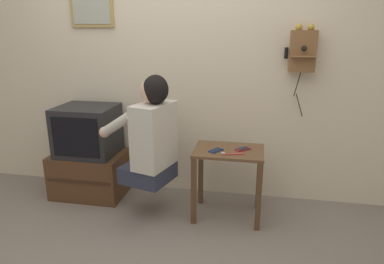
{
  "coord_description": "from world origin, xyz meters",
  "views": [
    {
      "loc": [
        0.72,
        -1.78,
        1.51
      ],
      "look_at": [
        0.23,
        0.77,
        0.74
      ],
      "focal_mm": 32.0,
      "sensor_mm": 36.0,
      "label": 1
    }
  ],
  "objects_px": {
    "toothbrush": "(231,154)",
    "cell_phone_spare": "(243,149)",
    "wall_phone_antique": "(303,50)",
    "person": "(151,134)",
    "framed_picture": "(91,4)",
    "cell_phone_held": "(216,150)",
    "television": "(88,130)"
  },
  "relations": [
    {
      "from": "toothbrush",
      "to": "cell_phone_spare",
      "type": "bearing_deg",
      "value": -46.89
    },
    {
      "from": "wall_phone_antique",
      "to": "toothbrush",
      "type": "xyz_separation_m",
      "value": [
        -0.52,
        -0.47,
        -0.76
      ]
    },
    {
      "from": "person",
      "to": "toothbrush",
      "type": "distance_m",
      "value": 0.65
    },
    {
      "from": "toothbrush",
      "to": "person",
      "type": "bearing_deg",
      "value": 74.22
    },
    {
      "from": "framed_picture",
      "to": "cell_phone_held",
      "type": "xyz_separation_m",
      "value": [
        1.19,
        -0.45,
        -1.14
      ]
    },
    {
      "from": "person",
      "to": "framed_picture",
      "type": "xyz_separation_m",
      "value": [
        -0.68,
        0.51,
        1.02
      ]
    },
    {
      "from": "wall_phone_antique",
      "to": "television",
      "type": "bearing_deg",
      "value": -173.97
    },
    {
      "from": "cell_phone_held",
      "to": "cell_phone_spare",
      "type": "bearing_deg",
      "value": 51.75
    },
    {
      "from": "person",
      "to": "cell_phone_held",
      "type": "xyz_separation_m",
      "value": [
        0.51,
        0.06,
        -0.12
      ]
    },
    {
      "from": "television",
      "to": "toothbrush",
      "type": "height_order",
      "value": "television"
    },
    {
      "from": "television",
      "to": "wall_phone_antique",
      "type": "xyz_separation_m",
      "value": [
        1.85,
        0.2,
        0.72
      ]
    },
    {
      "from": "cell_phone_held",
      "to": "toothbrush",
      "type": "xyz_separation_m",
      "value": [
        0.13,
        -0.06,
        0.0
      ]
    },
    {
      "from": "person",
      "to": "toothbrush",
      "type": "xyz_separation_m",
      "value": [
        0.64,
        -0.01,
        -0.12
      ]
    },
    {
      "from": "person",
      "to": "cell_phone_spare",
      "type": "relative_size",
      "value": 6.58
    },
    {
      "from": "framed_picture",
      "to": "wall_phone_antique",
      "type": "bearing_deg",
      "value": -1.38
    },
    {
      "from": "wall_phone_antique",
      "to": "cell_phone_held",
      "type": "relative_size",
      "value": 5.51
    },
    {
      "from": "framed_picture",
      "to": "toothbrush",
      "type": "relative_size",
      "value": 2.3
    },
    {
      "from": "cell_phone_held",
      "to": "cell_phone_spare",
      "type": "height_order",
      "value": "same"
    },
    {
      "from": "television",
      "to": "cell_phone_spare",
      "type": "bearing_deg",
      "value": -5.85
    },
    {
      "from": "cell_phone_spare",
      "to": "toothbrush",
      "type": "relative_size",
      "value": 0.75
    },
    {
      "from": "wall_phone_antique",
      "to": "toothbrush",
      "type": "relative_size",
      "value": 4.25
    },
    {
      "from": "person",
      "to": "wall_phone_antique",
      "type": "height_order",
      "value": "wall_phone_antique"
    },
    {
      "from": "wall_phone_antique",
      "to": "cell_phone_held",
      "type": "distance_m",
      "value": 1.07
    },
    {
      "from": "person",
      "to": "television",
      "type": "bearing_deg",
      "value": 84.34
    },
    {
      "from": "cell_phone_spare",
      "to": "toothbrush",
      "type": "xyz_separation_m",
      "value": [
        -0.08,
        -0.13,
        0.0
      ]
    },
    {
      "from": "television",
      "to": "framed_picture",
      "type": "bearing_deg",
      "value": 86.14
    },
    {
      "from": "framed_picture",
      "to": "cell_phone_spare",
      "type": "distance_m",
      "value": 1.85
    },
    {
      "from": "person",
      "to": "cell_phone_spare",
      "type": "xyz_separation_m",
      "value": [
        0.72,
        0.13,
        -0.12
      ]
    },
    {
      "from": "person",
      "to": "cell_phone_spare",
      "type": "distance_m",
      "value": 0.74
    },
    {
      "from": "wall_phone_antique",
      "to": "toothbrush",
      "type": "bearing_deg",
      "value": -137.39
    },
    {
      "from": "framed_picture",
      "to": "television",
      "type": "bearing_deg",
      "value": -93.86
    },
    {
      "from": "person",
      "to": "toothbrush",
      "type": "relative_size",
      "value": 4.96
    }
  ]
}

